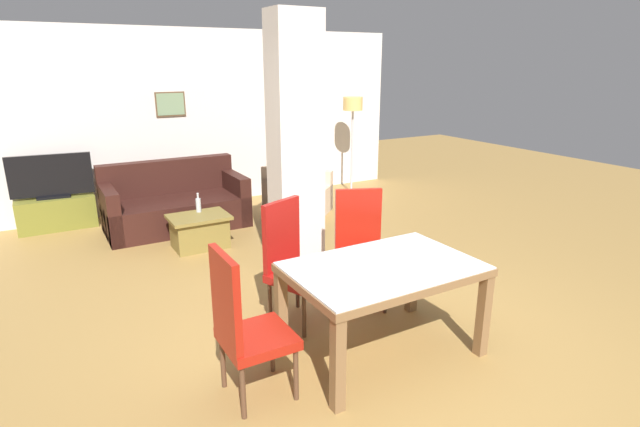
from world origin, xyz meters
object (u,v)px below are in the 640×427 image
armchair (296,196)px  floor_lamp (353,113)px  dining_chair_head_left (244,324)px  coffee_table (200,231)px  tv_stand (57,213)px  sofa (175,206)px  dining_chair_far_left (292,260)px  dining_table (383,284)px  bottle (198,205)px  standing_person (291,162)px  tv_screen (51,177)px  dining_chair_far_right (360,245)px

armchair → floor_lamp: bearing=161.3°
dining_chair_head_left → coffee_table: 3.08m
coffee_table → tv_stand: tv_stand is taller
sofa → tv_stand: (-1.43, 0.76, -0.08)m
dining_chair_head_left → sofa: dining_chair_head_left is taller
armchair → tv_stand: 3.34m
dining_chair_far_left → coffee_table: 2.21m
dining_table → floor_lamp: size_ratio=0.87×
dining_table → dining_chair_far_left: 0.90m
bottle → standing_person: 1.33m
dining_chair_head_left → coffee_table: size_ratio=1.52×
dining_chair_head_left → standing_person: 3.65m
sofa → coffee_table: size_ratio=2.60×
sofa → tv_screen: tv_screen is taller
dining_chair_head_left → bottle: dining_chair_head_left is taller
tv_stand → dining_chair_head_left: bearing=-79.3°
tv_stand → tv_screen: bearing=0.0°
dining_chair_far_right → tv_screen: 4.55m
dining_table → floor_lamp: (2.59, 4.34, 0.80)m
coffee_table → bottle: size_ratio=2.93×
dining_chair_far_right → dining_chair_far_left: same height
sofa → dining_chair_head_left: bearing=82.2°
dining_chair_far_right → armchair: size_ratio=0.92×
dining_chair_far_right → tv_stand: (-2.38, 3.87, -0.35)m
sofa → tv_screen: bearing=-27.8°
sofa → bottle: (0.10, -0.79, 0.20)m
tv_screen → standing_person: 3.23m
coffee_table → dining_chair_head_left: bearing=-101.1°
sofa → tv_stand: sofa is taller
dining_chair_head_left → coffee_table: bearing=168.9°
dining_table → armchair: 3.89m
dining_chair_far_right → sofa: 3.27m
bottle → dining_chair_far_right: bearing=-70.0°
dining_chair_far_right → standing_person: size_ratio=0.67×
dining_chair_far_right → bottle: dining_chair_far_right is taller
coffee_table → bottle: bearing=71.2°
tv_stand → tv_screen: tv_screen is taller
dining_table → sofa: sofa is taller
bottle → floor_lamp: bearing=21.2°
dining_chair_far_right → standing_person: (0.42, 2.26, 0.36)m
dining_chair_far_left → armchair: dining_chair_far_left is taller
dining_chair_far_right → standing_person: 2.33m
armchair → tv_stand: (-3.18, 1.00, -0.06)m
tv_stand → floor_lamp: 4.77m
dining_table → bottle: size_ratio=5.85×
armchair → dining_table: bearing=29.3°
dining_chair_far_left → standing_person: bearing=-139.8°
dining_chair_far_left → tv_stand: size_ratio=1.10×
bottle → dining_chair_far_left: bearing=-86.8°
armchair → coffee_table: (-1.70, -0.69, -0.07)m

